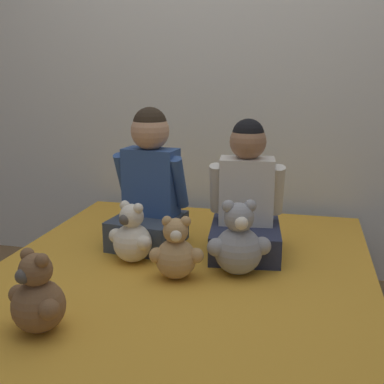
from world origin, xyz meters
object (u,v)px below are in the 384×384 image
at_px(child_on_left, 149,187).
at_px(teddy_bear_held_by_left_child, 132,237).
at_px(bed, 180,316).
at_px(teddy_bear_held_by_right_child, 238,243).
at_px(child_on_right, 246,201).
at_px(teddy_bear_at_foot_of_bed, 37,298).
at_px(teddy_bear_between_children, 177,252).

height_order(child_on_left, teddy_bear_held_by_left_child, child_on_left).
height_order(bed, teddy_bear_held_by_right_child, teddy_bear_held_by_right_child).
bearing_deg(teddy_bear_held_by_left_child, bed, 6.78).
relative_size(child_on_left, teddy_bear_held_by_left_child, 2.42).
xyz_separation_m(child_on_left, teddy_bear_held_by_right_child, (0.45, -0.25, -0.15)).
relative_size(child_on_right, teddy_bear_held_by_right_child, 1.94).
distance_m(teddy_bear_held_by_left_child, teddy_bear_held_by_right_child, 0.45).
xyz_separation_m(teddy_bear_held_by_right_child, teddy_bear_at_foot_of_bed, (-0.54, -0.58, -0.02)).
bearing_deg(teddy_bear_held_by_right_child, teddy_bear_at_foot_of_bed, -151.11).
distance_m(teddy_bear_held_by_right_child, teddy_bear_at_foot_of_bed, 0.79).
distance_m(child_on_right, teddy_bear_between_children, 0.44).
height_order(teddy_bear_between_children, teddy_bear_at_foot_of_bed, teddy_bear_at_foot_of_bed).
xyz_separation_m(teddy_bear_held_by_left_child, teddy_bear_held_by_right_child, (0.45, -0.02, 0.02)).
bearing_deg(teddy_bear_between_children, teddy_bear_held_by_right_child, 11.51).
xyz_separation_m(child_on_right, teddy_bear_held_by_right_child, (0.00, -0.25, -0.11)).
distance_m(teddy_bear_held_by_right_child, teddy_bear_between_children, 0.25).
bearing_deg(child_on_right, teddy_bear_at_foot_of_bed, -129.34).
height_order(teddy_bear_held_by_right_child, teddy_bear_between_children, teddy_bear_held_by_right_child).
bearing_deg(teddy_bear_held_by_left_child, teddy_bear_at_foot_of_bed, -76.87).
distance_m(bed, teddy_bear_at_foot_of_bed, 0.70).
xyz_separation_m(child_on_right, teddy_bear_held_by_left_child, (-0.45, -0.23, -0.12)).
relative_size(bed, teddy_bear_between_children, 7.32).
xyz_separation_m(teddy_bear_held_by_right_child, teddy_bear_between_children, (-0.23, -0.10, -0.02)).
relative_size(child_on_right, teddy_bear_between_children, 2.34).
distance_m(bed, teddy_bear_held_by_left_child, 0.39).
bearing_deg(teddy_bear_between_children, teddy_bear_held_by_left_child, 139.88).
bearing_deg(teddy_bear_at_foot_of_bed, child_on_left, 108.72).
bearing_deg(child_on_left, teddy_bear_held_by_left_child, -83.67).
height_order(child_on_right, teddy_bear_held_by_left_child, child_on_right).
bearing_deg(teddy_bear_between_children, child_on_right, 45.49).
distance_m(bed, child_on_right, 0.57).
relative_size(teddy_bear_held_by_right_child, teddy_bear_between_children, 1.20).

